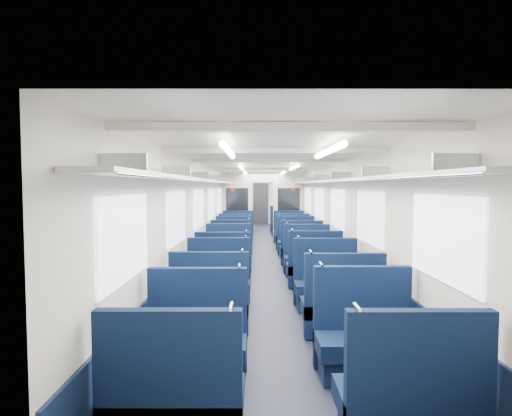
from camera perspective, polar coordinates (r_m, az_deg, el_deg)
The scene contains 37 objects.
floor at distance 11.16m, azimuth 1.23°, elevation -6.54°, with size 2.80×18.00×0.01m, color black.
ceiling at distance 11.01m, azimuth 1.25°, elevation 5.60°, with size 2.80×18.00×0.01m, color silver.
wall_left at distance 11.08m, azimuth -6.02°, elevation -0.51°, with size 0.02×18.00×2.35m, color beige.
dado_left at distance 11.16m, azimuth -5.92°, elevation -4.74°, with size 0.03×17.90×0.70m, color black.
wall_right at distance 11.14m, azimuth 8.45°, elevation -0.50°, with size 0.02×18.00×2.35m, color beige.
dado_right at distance 11.22m, azimuth 8.34°, elevation -4.71°, with size 0.03×17.90×0.70m, color black.
wall_far at distance 20.01m, azimuth 0.65°, elevation 1.14°, with size 2.80×0.02×2.35m, color beige.
luggage_rack_left at distance 11.04m, azimuth -5.07°, elevation 3.63°, with size 0.36×17.40×0.18m.
luggage_rack_right at distance 11.10m, azimuth 7.53°, elevation 3.61°, with size 0.36×17.40×0.18m.
windows at distance 10.55m, azimuth 1.30°, elevation 0.66°, with size 2.78×15.60×0.75m.
ceiling_fittings at distance 10.75m, azimuth 1.28°, elevation 5.34°, with size 2.70×16.06×0.11m.
end_door at distance 19.96m, azimuth 0.65°, elevation 0.63°, with size 0.75×0.06×2.00m, color black.
bulkhead at distance 13.80m, azimuth 0.97°, elevation 0.47°, with size 2.80×0.10×2.35m.
seat_0 at distance 3.22m, azimuth -11.53°, elevation -25.54°, with size 0.98×0.54×1.10m.
seat_1 at distance 3.33m, azimuth 20.85°, elevation -24.61°, with size 0.98×0.54×1.10m.
seat_2 at distance 4.19m, azimuth -8.43°, elevation -18.50°, with size 0.98×0.54×1.10m.
seat_3 at distance 4.36m, azimuth 15.04°, elevation -17.69°, with size 0.98×0.54×1.10m.
seat_4 at distance 5.35m, azimuth -6.44°, elevation -13.61°, with size 0.98×0.54×1.10m.
seat_5 at distance 5.33m, azimuth 11.99°, elevation -13.73°, with size 0.98×0.54×1.10m.
seat_6 at distance 6.40m, azimuth -5.34°, elevation -10.80°, with size 0.98×0.54×1.10m.
seat_7 at distance 6.40m, azimuth 9.84°, elevation -10.84°, with size 0.98×0.54×1.10m.
seat_8 at distance 7.41m, azimuth -4.59°, elevation -8.87°, with size 0.98×0.54×1.10m.
seat_9 at distance 7.65m, azimuth 8.15°, elevation -8.51°, with size 0.98×0.54×1.10m.
seat_10 at distance 8.71m, azimuth -3.90°, elevation -7.05°, with size 0.98×0.54×1.10m.
seat_11 at distance 8.62m, azimuth 7.20°, elevation -7.18°, with size 0.98×0.54×1.10m.
seat_12 at distance 9.88m, azimuth -3.44°, elevation -5.83°, with size 0.98×0.54×1.10m.
seat_13 at distance 9.73m, azimuth 6.35°, elevation -5.99°, with size 0.98×0.54×1.10m.
seat_14 at distance 10.85m, azimuth -3.14°, elevation -5.03°, with size 0.98×0.54×1.10m.
seat_15 at distance 10.88m, azimuth 5.66°, elevation -5.01°, with size 0.98×0.54×1.10m.
seat_16 at distance 11.94m, azimuth -2.85°, elevation -4.27°, with size 0.98×0.54×1.10m.
seat_17 at distance 11.98m, azimuth 5.13°, elevation -4.26°, with size 0.98×0.54×1.10m.
seat_18 at distance 13.15m, azimuth -2.60°, elevation -3.59°, with size 0.98×0.54×1.10m.
seat_19 at distance 13.19m, azimuth 4.64°, elevation -3.57°, with size 0.98×0.54×1.10m.
seat_20 at distance 15.32m, azimuth -2.24°, elevation -2.63°, with size 0.98×0.54×1.10m.
seat_21 at distance 15.24m, azimuth 4.00°, elevation -2.66°, with size 0.98×0.54×1.10m.
seat_22 at distance 16.35m, azimuth -2.10°, elevation -2.26°, with size 0.98×0.54×1.10m.
seat_23 at distance 16.29m, azimuth 3.74°, elevation -2.29°, with size 0.98×0.54×1.10m.
Camera 1 is at (-0.25, -11.00, 1.88)m, focal length 28.49 mm.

